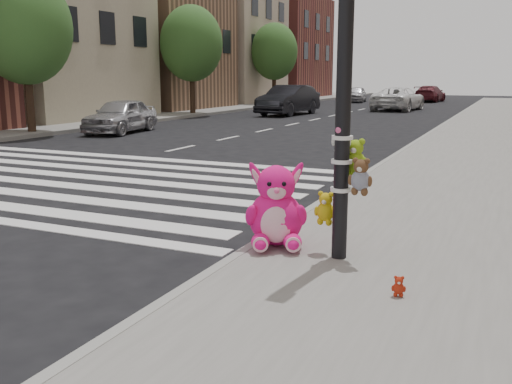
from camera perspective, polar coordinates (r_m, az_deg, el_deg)
The scene contains 18 objects.
ground at distance 6.14m, azimuth -21.41°, elevation -8.96°, with size 120.00×120.00×0.00m, color black.
sidewalk_far at distance 29.86m, azimuth -12.14°, elevation 7.50°, with size 6.00×80.00×0.14m, color slate.
curb_edge at distance 14.34m, azimuth 13.47°, elevation 3.25°, with size 0.12×80.00×0.15m, color gray.
crosswalk at distance 12.81m, azimuth -18.95°, elevation 1.68°, with size 11.00×6.00×0.01m, color silver, non-canonical shape.
bld_far_c at distance 35.91m, azimuth -9.21°, elevation 14.54°, with size 6.00×8.00×8.00m, color #936A4E.
bld_far_d at distance 43.75m, azimuth -2.49°, elevation 15.43°, with size 6.00×8.00×10.00m, color tan.
bld_far_e at distance 53.75m, azimuth 2.99°, elevation 14.18°, with size 6.00×10.00×9.00m, color brown.
signal_pole at distance 5.99m, azimuth 8.94°, elevation 8.60°, with size 0.68×0.50×4.00m.
tree_far_a at distance 21.54m, azimuth -22.19°, elevation 14.97°, with size 3.20×3.20×5.44m.
tree_far_b at distance 30.23m, azimuth -6.48°, elevation 14.52°, with size 3.20×3.20×5.44m.
tree_far_c at distance 40.07m, azimuth 1.84°, elevation 13.85°, with size 3.20×3.20×5.44m.
pink_bunny at distance 6.52m, azimuth 2.01°, elevation -1.96°, with size 0.84×0.90×0.99m.
red_teddy at distance 5.28m, azimuth 14.08°, elevation -9.12°, with size 0.13×0.09×0.19m, color #B22611, non-canonical shape.
car_silver_far at distance 21.55m, azimuth -13.38°, elevation 7.44°, with size 1.48×3.67×1.25m, color #B2B2B7.
car_dark_far at distance 30.59m, azimuth 3.27°, elevation 9.17°, with size 1.65×4.74×1.56m, color black.
car_white_near at distance 35.61m, azimuth 14.04°, elevation 9.03°, with size 2.27×4.92×1.37m, color silver.
car_maroon_near at distance 47.67m, azimuth 17.00°, elevation 9.38°, with size 1.77×4.36×1.27m, color #561821.
car_silver_deep at distance 45.70m, azimuth 9.96°, elevation 9.61°, with size 1.45×3.60×1.23m, color #B6B6BB.
Camera 1 is at (4.23, -3.94, 2.07)m, focal length 40.00 mm.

